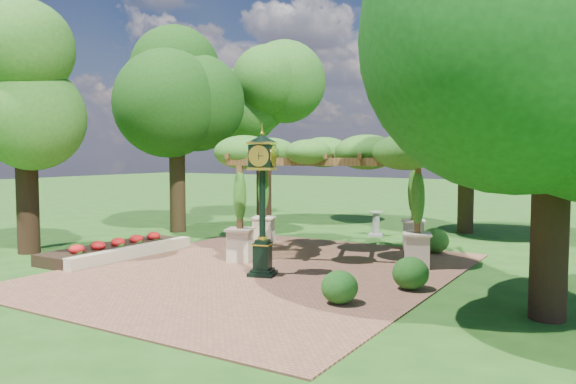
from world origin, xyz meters
The scene contains 15 objects.
ground centered at (0.00, 0.00, 0.00)m, with size 120.00×120.00×0.00m, color #1E4714.
brick_plaza centered at (0.00, 1.00, 0.02)m, with size 10.00×12.00×0.04m, color brown.
border_wall centered at (-4.60, 0.50, 0.20)m, with size 0.35×5.00×0.40m, color #C6B793.
flower_bed centered at (-5.50, 0.50, 0.18)m, with size 1.50×5.00×0.36m, color red.
pedestal_clock centered at (0.41, 0.50, 2.36)m, with size 0.97×0.97×3.94m.
pergola centered at (0.59, 4.30, 3.21)m, with size 7.19×5.83×3.91m.
sundial centered at (0.12, 9.18, 0.44)m, with size 0.69×0.69×1.01m.
shrub_front centered at (3.50, -1.00, 0.41)m, with size 0.83×0.83×0.74m, color #1D5418.
shrub_mid centered at (4.41, 1.08, 0.44)m, with size 0.90×0.90×0.81m, color #1C4D15.
shrub_back centered at (3.40, 6.41, 0.46)m, with size 0.94×0.94×0.84m, color #2B5F1B.
tree_west_near centered at (-7.69, 5.93, 6.08)m, with size 4.53×4.53×8.85m.
tree_west_far centered at (-6.81, 11.28, 5.70)m, with size 3.99×3.99×8.34m.
tree_north centered at (2.98, 12.06, 4.68)m, with size 3.88×3.88×6.84m.
tree_east_near centered at (7.58, 0.29, 5.86)m, with size 5.28×5.28×8.52m.
tree_southwest centered at (-8.39, -0.63, 5.46)m, with size 3.33×3.33×8.03m.
Camera 1 is at (8.95, -12.08, 3.40)m, focal length 35.00 mm.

